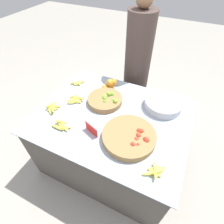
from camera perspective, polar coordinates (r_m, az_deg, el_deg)
name	(u,v)px	position (r m, az deg, el deg)	size (l,w,h in m)	color
ground_plane	(112,157)	(2.39, 0.00, -14.41)	(12.00, 12.00, 0.00)	#A39E93
market_table	(112,139)	(2.06, 0.00, -8.80)	(1.51, 1.19, 0.79)	#4C4742
lime_bowl	(105,100)	(1.87, -2.16, 3.97)	(0.37, 0.37, 0.10)	olive
tomato_basket	(129,137)	(1.55, 5.73, -8.00)	(0.47, 0.47, 0.09)	olive
orange_pile	(110,84)	(2.06, -0.51, 9.18)	(0.15, 0.22, 0.13)	orange
metal_bowl	(163,104)	(1.89, 16.38, 2.60)	(0.39, 0.39, 0.09)	#B7B7BF
price_sign	(91,129)	(1.58, -6.74, -5.64)	(0.15, 0.06, 0.10)	red
banana_bunch_middle_right	(78,83)	(2.19, -10.92, 9.39)	(0.15, 0.15, 0.03)	#EFDB4C
banana_bunch_front_right	(76,99)	(1.94, -11.79, 4.09)	(0.19, 0.19, 0.05)	#EFDB4C
banana_bunch_front_left	(52,107)	(1.90, -19.06, 1.43)	(0.17, 0.16, 0.06)	#EFDB4C
banana_bunch_front_center	(156,171)	(1.43, 14.16, -18.17)	(0.16, 0.16, 0.06)	#EFDB4C
banana_bunch_middle_left	(62,126)	(1.70, -16.07, -4.32)	(0.19, 0.12, 0.05)	#EFDB4C
vendor_person	(136,71)	(2.40, 7.99, 13.01)	(0.33, 0.33, 1.72)	#473833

